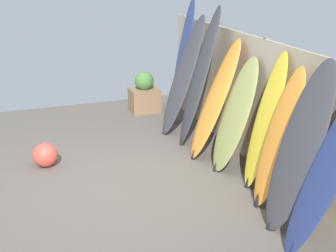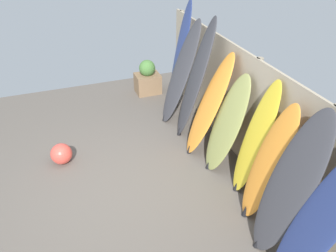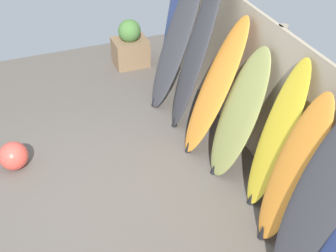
% 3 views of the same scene
% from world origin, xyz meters
% --- Properties ---
extents(ground, '(7.68, 7.68, 0.00)m').
position_xyz_m(ground, '(0.00, 0.00, 0.00)').
color(ground, '#5B544C').
extents(fence_back, '(6.08, 0.11, 1.80)m').
position_xyz_m(fence_back, '(-0.00, 2.01, 0.90)').
color(fence_back, tan).
rests_on(fence_back, ground).
extents(surfboard_navy_0, '(0.45, 0.47, 2.20)m').
position_xyz_m(surfboard_navy_0, '(-2.12, 1.69, 1.08)').
color(surfboard_navy_0, navy).
rests_on(surfboard_navy_0, ground).
extents(surfboard_charcoal_1, '(0.62, 0.85, 1.96)m').
position_xyz_m(surfboard_charcoal_1, '(-1.63, 1.52, 0.97)').
color(surfboard_charcoal_1, '#38383D').
rests_on(surfboard_charcoal_1, ground).
extents(surfboard_charcoal_2, '(0.66, 0.73, 2.16)m').
position_xyz_m(surfboard_charcoal_2, '(-1.06, 1.56, 1.07)').
color(surfboard_charcoal_2, '#38383D').
rests_on(surfboard_charcoal_2, ground).
extents(surfboard_orange_3, '(0.56, 0.77, 1.75)m').
position_xyz_m(surfboard_orange_3, '(-0.49, 1.56, 0.87)').
color(surfboard_orange_3, orange).
rests_on(surfboard_orange_3, ground).
extents(surfboard_olive_4, '(0.62, 0.68, 1.58)m').
position_xyz_m(surfboard_olive_4, '(-0.01, 1.63, 0.78)').
color(surfboard_olive_4, olive).
rests_on(surfboard_olive_4, ground).
extents(surfboard_yellow_5, '(0.52, 0.49, 1.76)m').
position_xyz_m(surfboard_yellow_5, '(0.59, 1.72, 0.86)').
color(surfboard_yellow_5, yellow).
rests_on(surfboard_yellow_5, ground).
extents(surfboard_orange_6, '(0.54, 0.56, 1.68)m').
position_xyz_m(surfboard_orange_6, '(1.07, 1.62, 0.83)').
color(surfboard_orange_6, orange).
rests_on(surfboard_orange_6, ground).
extents(surfboard_charcoal_7, '(0.63, 0.74, 1.86)m').
position_xyz_m(surfboard_charcoal_7, '(1.55, 1.56, 0.92)').
color(surfboard_charcoal_7, '#38383D').
rests_on(surfboard_charcoal_7, ground).
extents(planter_box, '(0.44, 0.55, 0.78)m').
position_xyz_m(planter_box, '(-2.95, 1.26, 0.34)').
color(planter_box, '#846647').
rests_on(planter_box, ground).
extents(beach_ball, '(0.35, 0.35, 0.35)m').
position_xyz_m(beach_ball, '(-0.98, -0.83, 0.17)').
color(beach_ball, '#E54C3F').
rests_on(beach_ball, ground).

